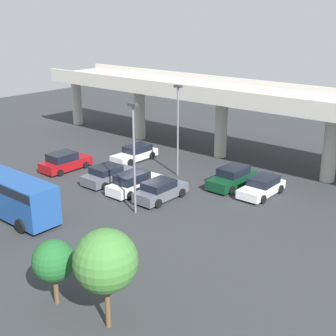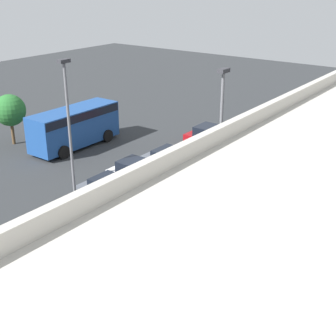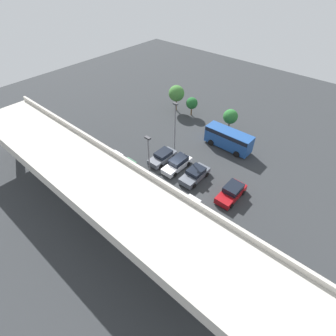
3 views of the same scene
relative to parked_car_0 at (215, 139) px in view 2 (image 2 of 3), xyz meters
name	(u,v)px [view 2 (image 2 of 3)]	position (x,y,z in m)	size (l,w,h in m)	color
ground_plane	(160,192)	(8.35, 1.23, -0.77)	(93.63, 93.63, 0.00)	#2D3033
parked_car_0	(215,139)	(0.00, 0.00, 0.00)	(2.25, 4.64, 1.67)	maroon
parked_car_1	(276,171)	(2.85, 6.19, -0.07)	(2.06, 4.86, 1.46)	silver
parked_car_2	(175,163)	(5.44, 0.27, -0.06)	(2.25, 4.61, 1.50)	#515660
parked_car_3	(144,177)	(8.57, 0.16, 0.01)	(2.04, 4.84, 1.64)	silver
parked_car_4	(116,193)	(11.22, 0.30, -0.04)	(2.12, 4.50, 1.53)	#515660
parked_car_5	(175,247)	(13.81, 6.27, 0.00)	(2.15, 4.85, 1.63)	#0C381E
parked_car_6	(131,278)	(16.65, 6.14, -0.08)	(2.12, 4.49, 1.43)	silver
shuttle_bus	(74,124)	(5.83, -8.71, 0.98)	(7.26, 2.60, 2.93)	#1E478C
lamp_post_near_aisle	(221,133)	(8.71, 5.45, 3.87)	(0.70, 0.35, 7.90)	slate
lamp_post_mid_lot	(69,118)	(11.52, -2.76, 3.87)	(0.70, 0.35, 7.91)	slate
tree_front_left	(10,110)	(8.25, -13.03, 1.88)	(2.39, 2.39, 3.86)	brown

